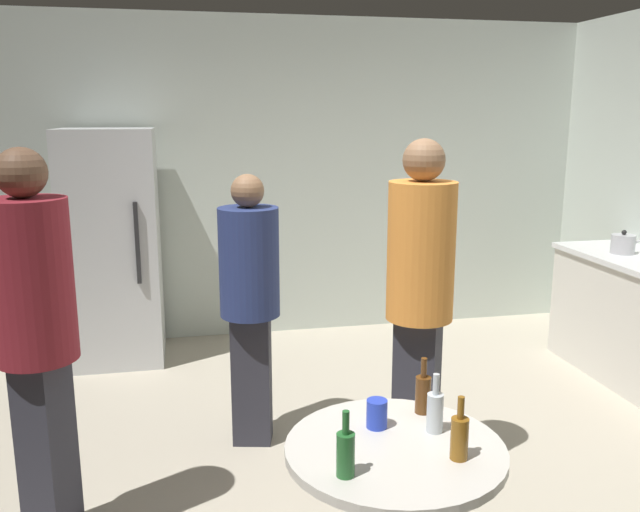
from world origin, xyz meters
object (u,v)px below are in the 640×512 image
beer_bottle_amber (459,436)px  plastic_cup_blue (377,414)px  kettle (623,244)px  person_in_orange_shirt (420,286)px  person_in_navy_shirt (250,291)px  beer_bottle_brown (423,393)px  beer_bottle_green (346,452)px  foreground_table (394,472)px  beer_bottle_clear (435,411)px  refrigerator (113,247)px  person_in_maroon_shirt (35,321)px

beer_bottle_amber → plastic_cup_blue: beer_bottle_amber is taller
kettle → beer_bottle_amber: size_ratio=1.06×
person_in_orange_shirt → person_in_navy_shirt: (-0.81, 0.56, -0.13)m
beer_bottle_amber → beer_bottle_brown: size_ratio=1.00×
beer_bottle_green → beer_bottle_brown: bearing=43.5°
foreground_table → beer_bottle_amber: beer_bottle_amber is taller
beer_bottle_amber → person_in_navy_shirt: bearing=108.3°
person_in_navy_shirt → beer_bottle_green: bearing=17.6°
beer_bottle_brown → plastic_cup_blue: 0.23m
kettle → plastic_cup_blue: size_ratio=2.22×
beer_bottle_clear → beer_bottle_brown: bearing=85.3°
foreground_table → plastic_cup_blue: size_ratio=7.27×
refrigerator → beer_bottle_green: size_ratio=7.83×
person_in_orange_shirt → person_in_maroon_shirt: (-1.79, -0.19, -0.01)m
kettle → plastic_cup_blue: bearing=-141.5°
beer_bottle_green → person_in_maroon_shirt: (-1.12, 0.94, 0.23)m
refrigerator → foreground_table: refrigerator is taller
refrigerator → person_in_maroon_shirt: (-0.08, -2.32, 0.14)m
foreground_table → beer_bottle_brown: size_ratio=3.48×
beer_bottle_brown → plastic_cup_blue: bearing=-158.7°
beer_bottle_brown → plastic_cup_blue: (-0.22, -0.08, -0.03)m
person_in_orange_shirt → person_in_maroon_shirt: person_in_orange_shirt is taller
foreground_table → plastic_cup_blue: plastic_cup_blue is taller
kettle → beer_bottle_green: kettle is taller
foreground_table → person_in_navy_shirt: size_ratio=0.50×
kettle → person_in_maroon_shirt: person_in_maroon_shirt is taller
person_in_navy_shirt → person_in_orange_shirt: bearing=68.1°
kettle → foreground_table: bearing=-139.2°
beer_bottle_clear → plastic_cup_blue: 0.22m
person_in_maroon_shirt → person_in_navy_shirt: (0.98, 0.75, -0.12)m
refrigerator → person_in_orange_shirt: refrigerator is taller
refrigerator → foreground_table: (1.26, -3.11, -0.27)m
beer_bottle_clear → plastic_cup_blue: (-0.20, 0.08, -0.03)m
foreground_table → kettle: bearing=40.8°
kettle → beer_bottle_clear: bearing=-138.0°
kettle → beer_bottle_brown: 2.93m
beer_bottle_brown → person_in_maroon_shirt: 1.65m
refrigerator → beer_bottle_brown: (1.46, -2.87, -0.08)m
person_in_navy_shirt → beer_bottle_brown: bearing=36.0°
beer_bottle_amber → person_in_orange_shirt: person_in_orange_shirt is taller
kettle → beer_bottle_amber: kettle is taller
kettle → beer_bottle_clear: (-2.26, -2.03, -0.15)m
person_in_maroon_shirt → foreground_table: bearing=-8.5°
foreground_table → beer_bottle_green: bearing=-144.5°
kettle → plastic_cup_blue: 3.15m
person_in_maroon_shirt → person_in_navy_shirt: person_in_maroon_shirt is taller
refrigerator → beer_bottle_green: refrigerator is taller
kettle → person_in_navy_shirt: 2.86m
refrigerator → beer_bottle_brown: size_ratio=7.83×
refrigerator → kettle: refrigerator is taller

